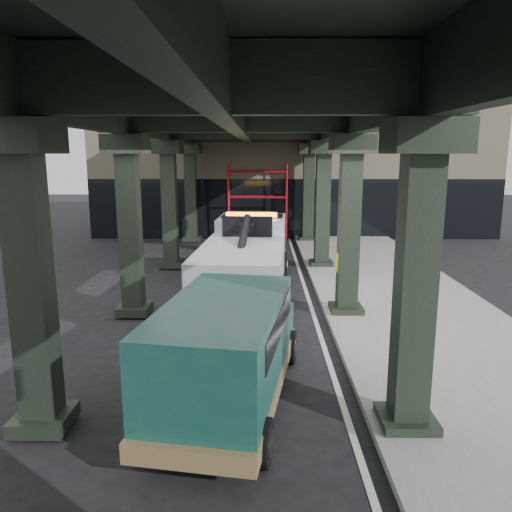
{
  "coord_description": "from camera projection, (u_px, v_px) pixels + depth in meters",
  "views": [
    {
      "loc": [
        0.2,
        -11.52,
        4.5
      ],
      "look_at": [
        0.06,
        2.11,
        1.7
      ],
      "focal_mm": 35.0,
      "sensor_mm": 36.0,
      "label": 1
    }
  ],
  "objects": [
    {
      "name": "ground",
      "position": [
        253.0,
        341.0,
        12.19
      ],
      "size": [
        90.0,
        90.0,
        0.0
      ],
      "primitive_type": "plane",
      "color": "black",
      "rests_on": "ground"
    },
    {
      "name": "sidewalk",
      "position": [
        413.0,
        313.0,
        14.09
      ],
      "size": [
        5.0,
        40.0,
        0.15
      ],
      "primitive_type": "cube",
      "color": "gray",
      "rests_on": "ground"
    },
    {
      "name": "lane_stripe",
      "position": [
        314.0,
        315.0,
        14.13
      ],
      "size": [
        0.12,
        38.0,
        0.01
      ],
      "primitive_type": "cube",
      "color": "silver",
      "rests_on": "ground"
    },
    {
      "name": "viaduct",
      "position": [
        239.0,
        116.0,
        13.05
      ],
      "size": [
        7.4,
        32.0,
        6.4
      ],
      "color": "black",
      "rests_on": "ground"
    },
    {
      "name": "building",
      "position": [
        290.0,
        162.0,
        30.95
      ],
      "size": [
        22.0,
        10.0,
        8.0
      ],
      "primitive_type": "cube",
      "color": "#C6B793",
      "rests_on": "ground"
    },
    {
      "name": "scaffolding",
      "position": [
        257.0,
        200.0,
        26.11
      ],
      "size": [
        3.08,
        0.88,
        4.0
      ],
      "color": "red",
      "rests_on": "ground"
    },
    {
      "name": "tow_truck",
      "position": [
        247.0,
        258.0,
        15.54
      ],
      "size": [
        2.81,
        8.27,
        2.67
      ],
      "rotation": [
        0.0,
        0.0,
        -0.06
      ],
      "color": "black",
      "rests_on": "ground"
    },
    {
      "name": "towed_van",
      "position": [
        227.0,
        349.0,
        8.82
      ],
      "size": [
        2.73,
        5.31,
        2.06
      ],
      "rotation": [
        0.0,
        0.0,
        -0.16
      ],
      "color": "#13453D",
      "rests_on": "ground"
    }
  ]
}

